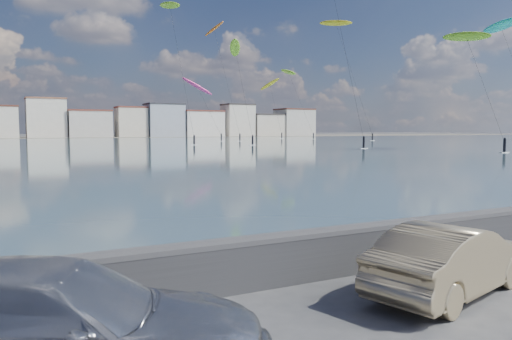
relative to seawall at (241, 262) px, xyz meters
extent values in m
cube|color=#395D67|center=(0.00, 88.80, -0.58)|extent=(500.00, 177.00, 0.00)
cube|color=#4C473D|center=(0.00, 197.30, -0.57)|extent=(500.00, 60.00, 0.00)
cube|color=#28282B|center=(0.00, 0.00, -0.13)|extent=(400.00, 0.35, 0.90)
cylinder|color=#28282B|center=(0.00, 0.00, 0.32)|extent=(400.00, 0.36, 0.36)
cube|color=silver|center=(11.00, 183.30, 6.17)|extent=(13.00, 10.00, 13.50)
cube|color=brown|center=(11.00, 183.30, 13.22)|extent=(13.26, 10.20, 0.60)
cube|color=beige|center=(25.50, 183.30, 4.17)|extent=(15.00, 12.00, 9.50)
cube|color=brown|center=(25.50, 183.30, 9.22)|extent=(15.30, 12.24, 0.60)
cube|color=beige|center=(41.00, 183.30, 4.92)|extent=(11.00, 9.00, 11.00)
cube|color=brown|center=(41.00, 183.30, 10.72)|extent=(11.22, 9.18, 0.60)
cube|color=#9EA8B7|center=(54.00, 183.30, 5.67)|extent=(14.00, 11.00, 12.50)
cube|color=#2D2D33|center=(54.00, 183.30, 12.22)|extent=(14.28, 11.22, 0.60)
cube|color=white|center=(69.50, 183.30, 4.42)|extent=(16.00, 12.00, 10.00)
cube|color=brown|center=(69.50, 183.30, 9.72)|extent=(16.32, 12.24, 0.60)
cube|color=silver|center=(86.00, 183.30, 5.92)|extent=(12.00, 10.00, 13.00)
cube|color=#383330|center=(86.00, 183.30, 12.72)|extent=(12.24, 10.20, 0.60)
cube|color=beige|center=(99.50, 183.30, 3.92)|extent=(14.00, 11.00, 9.00)
cube|color=#383330|center=(99.50, 183.30, 8.72)|extent=(14.28, 11.22, 0.60)
cube|color=beige|center=(114.00, 183.30, 5.17)|extent=(15.00, 12.00, 11.50)
cube|color=#562D23|center=(114.00, 183.30, 11.22)|extent=(15.30, 12.24, 0.60)
imported|color=#AAACB2|center=(-3.51, -2.24, 0.18)|extent=(5.65, 4.10, 1.52)
imported|color=tan|center=(3.45, -1.93, 0.08)|extent=(4.27, 2.43, 1.33)
ellipsoid|color=#8CD826|center=(28.69, 94.56, 28.30)|extent=(3.88, 8.07, 2.71)
cube|color=white|center=(29.32, 82.35, -0.53)|extent=(1.40, 0.42, 0.08)
cylinder|color=black|center=(29.32, 82.35, 0.37)|extent=(0.36, 0.36, 1.70)
sphere|color=black|center=(29.32, 82.35, 1.27)|extent=(0.28, 0.28, 0.28)
cylinder|color=black|center=(29.01, 88.45, 14.51)|extent=(0.67, 12.24, 27.59)
ellipsoid|color=yellow|center=(77.40, 139.64, 17.52)|extent=(6.09, 6.66, 4.65)
cube|color=white|center=(75.46, 128.20, -0.53)|extent=(1.40, 0.42, 0.08)
cylinder|color=black|center=(75.46, 128.20, 0.37)|extent=(0.36, 0.36, 1.70)
sphere|color=black|center=(75.46, 128.20, 1.27)|extent=(0.28, 0.28, 0.28)
cylinder|color=black|center=(76.43, 133.92, 9.12)|extent=(1.97, 11.47, 16.82)
ellipsoid|color=#8CD826|center=(79.44, 131.11, 20.78)|extent=(3.74, 9.96, 3.97)
cube|color=white|center=(80.69, 118.13, -0.53)|extent=(1.40, 0.42, 0.08)
cylinder|color=black|center=(80.69, 118.13, 0.37)|extent=(0.36, 0.36, 1.70)
sphere|color=black|center=(80.69, 118.13, 1.27)|extent=(0.28, 0.28, 0.28)
cylinder|color=black|center=(80.06, 124.62, 10.75)|extent=(1.28, 13.01, 20.08)
ellipsoid|color=#E5338C|center=(43.85, 119.14, 13.95)|extent=(8.99, 2.88, 5.28)
cube|color=white|center=(45.59, 106.99, -0.53)|extent=(1.40, 0.42, 0.08)
cylinder|color=black|center=(45.59, 106.99, 0.37)|extent=(0.36, 0.36, 1.70)
sphere|color=black|center=(45.59, 106.99, 1.27)|extent=(0.28, 0.28, 0.28)
cylinder|color=black|center=(44.72, 113.07, 7.34)|extent=(1.77, 12.18, 13.25)
ellipsoid|color=orange|center=(49.03, 119.57, 29.68)|extent=(4.79, 7.57, 4.58)
cube|color=white|center=(50.21, 105.85, -0.53)|extent=(1.40, 0.42, 0.08)
cylinder|color=black|center=(50.21, 105.85, 0.37)|extent=(0.36, 0.36, 1.70)
sphere|color=black|center=(50.21, 105.85, 1.27)|extent=(0.28, 0.28, 0.28)
cylinder|color=black|center=(49.62, 112.71, 15.20)|extent=(1.21, 13.75, 28.97)
ellipsoid|color=#19BFBF|center=(63.79, 42.77, 17.99)|extent=(7.62, 10.73, 1.22)
ellipsoid|color=yellow|center=(82.35, 109.88, 32.59)|extent=(7.04, 11.22, 3.08)
cube|color=white|center=(84.18, 95.32, -0.53)|extent=(1.40, 0.42, 0.08)
cylinder|color=black|center=(84.18, 95.32, 0.37)|extent=(0.36, 0.36, 1.70)
sphere|color=black|center=(84.18, 95.32, 1.27)|extent=(0.28, 0.28, 0.28)
cylinder|color=black|center=(83.26, 102.60, 16.65)|extent=(1.86, 14.59, 31.88)
ellipsoid|color=#8CD826|center=(56.61, 42.93, 15.86)|extent=(3.28, 8.11, 2.39)
cube|color=white|center=(54.60, 34.55, -0.53)|extent=(1.40, 0.42, 0.08)
cylinder|color=black|center=(54.60, 34.55, 0.37)|extent=(0.36, 0.36, 1.70)
sphere|color=black|center=(54.60, 34.55, 1.27)|extent=(0.28, 0.28, 0.28)
cylinder|color=black|center=(55.60, 38.74, 8.29)|extent=(2.05, 8.42, 15.15)
ellipsoid|color=#8CD826|center=(41.28, 89.38, 19.72)|extent=(5.11, 7.70, 3.30)
cube|color=white|center=(38.91, 76.39, -0.53)|extent=(1.40, 0.42, 0.08)
cylinder|color=black|center=(38.91, 76.39, 0.37)|extent=(0.36, 0.36, 1.70)
sphere|color=black|center=(38.91, 76.39, 1.27)|extent=(0.28, 0.28, 0.28)
cylinder|color=black|center=(40.10, 82.88, 10.22)|extent=(2.41, 13.02, 19.02)
cube|color=white|center=(46.93, 53.52, -0.53)|extent=(1.40, 0.42, 0.08)
cylinder|color=black|center=(46.93, 53.52, 0.37)|extent=(0.36, 0.36, 1.70)
sphere|color=black|center=(46.93, 53.52, 1.27)|extent=(0.28, 0.28, 0.28)
cylinder|color=black|center=(45.17, 56.99, 16.80)|extent=(3.56, 6.99, 32.18)
camera|label=1|loc=(-4.00, -8.42, 2.52)|focal=35.00mm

